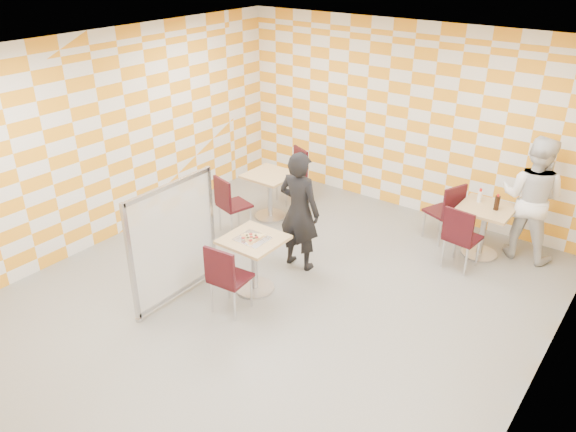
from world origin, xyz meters
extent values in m
plane|color=gray|center=(0.00, 0.00, 0.00)|extent=(7.00, 7.00, 0.00)
plane|color=white|center=(0.00, 0.00, 3.00)|extent=(7.00, 7.00, 0.00)
plane|color=white|center=(0.00, 3.50, 1.50)|extent=(6.00, 0.00, 6.00)
plane|color=white|center=(-3.00, 0.00, 1.50)|extent=(0.00, 7.00, 7.00)
plane|color=white|center=(3.00, 0.00, 1.50)|extent=(0.00, 7.00, 7.00)
cube|color=tan|center=(-0.35, 0.09, 0.73)|extent=(0.70, 0.70, 0.04)
cylinder|color=#A5A5AA|center=(-0.35, 0.09, 0.37)|extent=(0.08, 0.08, 0.70)
cylinder|color=#A5A5AA|center=(-0.35, 0.09, 0.01)|extent=(0.50, 0.50, 0.03)
cube|color=tan|center=(1.66, 2.69, 0.73)|extent=(0.70, 0.70, 0.04)
cylinder|color=#A5A5AA|center=(1.66, 2.69, 0.37)|extent=(0.08, 0.08, 0.70)
cylinder|color=#A5A5AA|center=(1.66, 2.69, 0.01)|extent=(0.50, 0.50, 0.03)
cube|color=tan|center=(-1.49, 1.85, 0.73)|extent=(0.70, 0.70, 0.04)
cylinder|color=#A5A5AA|center=(-1.49, 1.85, 0.37)|extent=(0.08, 0.08, 0.70)
cylinder|color=#A5A5AA|center=(-1.49, 1.85, 0.01)|extent=(0.50, 0.50, 0.03)
cube|color=#350A10|center=(-0.30, -0.41, 0.45)|extent=(0.46, 0.46, 0.04)
cube|color=#350A10|center=(-0.28, -0.61, 0.70)|extent=(0.42, 0.08, 0.45)
cylinder|color=silver|center=(-0.15, -0.22, 0.21)|extent=(0.03, 0.03, 0.43)
cylinder|color=silver|center=(-0.49, -0.25, 0.21)|extent=(0.03, 0.03, 0.43)
cylinder|color=silver|center=(-0.11, -0.56, 0.21)|extent=(0.03, 0.03, 0.43)
cylinder|color=silver|center=(-0.45, -0.59, 0.21)|extent=(0.03, 0.03, 0.43)
cube|color=#350A10|center=(1.55, 2.20, 0.45)|extent=(0.46, 0.46, 0.04)
cube|color=#350A10|center=(1.53, 2.01, 0.70)|extent=(0.42, 0.09, 0.45)
cylinder|color=silver|center=(1.74, 2.35, 0.21)|extent=(0.03, 0.03, 0.43)
cylinder|color=silver|center=(1.40, 2.39, 0.21)|extent=(0.03, 0.03, 0.43)
cylinder|color=silver|center=(1.70, 2.02, 0.21)|extent=(0.03, 0.03, 0.43)
cylinder|color=silver|center=(1.36, 2.05, 0.21)|extent=(0.03, 0.03, 0.43)
cube|color=#350A10|center=(1.01, 2.79, 0.45)|extent=(0.55, 0.55, 0.04)
cube|color=#350A10|center=(1.19, 2.71, 0.70)|extent=(0.19, 0.40, 0.45)
cylinder|color=silver|center=(0.91, 3.01, 0.21)|extent=(0.03, 0.03, 0.43)
cylinder|color=silver|center=(0.79, 2.70, 0.21)|extent=(0.03, 0.03, 0.43)
cylinder|color=silver|center=(1.23, 2.88, 0.21)|extent=(0.03, 0.03, 0.43)
cylinder|color=silver|center=(1.10, 2.57, 0.21)|extent=(0.03, 0.03, 0.43)
cube|color=#350A10|center=(-1.60, 1.13, 0.45)|extent=(0.52, 0.52, 0.04)
cube|color=#350A10|center=(-1.65, 0.94, 0.70)|extent=(0.42, 0.15, 0.45)
cylinder|color=silver|center=(-1.39, 1.25, 0.21)|extent=(0.03, 0.03, 0.43)
cylinder|color=silver|center=(-1.72, 1.34, 0.21)|extent=(0.03, 0.03, 0.43)
cylinder|color=silver|center=(-1.48, 0.93, 0.21)|extent=(0.03, 0.03, 0.43)
cylinder|color=silver|center=(-1.81, 1.02, 0.21)|extent=(0.03, 0.03, 0.43)
cube|color=#350A10|center=(-1.58, 2.52, 0.45)|extent=(0.56, 0.56, 0.04)
cube|color=#350A10|center=(-1.49, 2.70, 0.70)|extent=(0.40, 0.21, 0.45)
cylinder|color=silver|center=(-1.80, 2.44, 0.21)|extent=(0.03, 0.03, 0.43)
cylinder|color=silver|center=(-1.49, 2.30, 0.21)|extent=(0.03, 0.03, 0.43)
cylinder|color=silver|center=(-1.66, 2.75, 0.21)|extent=(0.03, 0.03, 0.43)
cylinder|color=silver|center=(-1.35, 2.61, 0.21)|extent=(0.03, 0.03, 0.43)
cube|color=white|center=(-1.03, -0.60, 0.80)|extent=(0.02, 1.30, 1.40)
cube|color=#B2B2B7|center=(-1.03, -0.60, 1.52)|extent=(0.05, 1.30, 0.05)
cube|color=#B2B2B7|center=(-1.03, -0.60, 0.08)|extent=(0.05, 1.30, 0.05)
cube|color=#B2B2B7|center=(-1.03, -1.25, 0.80)|extent=(0.05, 0.05, 1.50)
cylinder|color=#B2B2B7|center=(-1.03, -1.25, 0.03)|extent=(0.08, 0.08, 0.05)
cube|color=#B2B2B7|center=(-1.03, 0.05, 0.80)|extent=(0.05, 0.05, 1.50)
cylinder|color=#B2B2B7|center=(-1.03, 0.05, 0.03)|extent=(0.08, 0.08, 0.05)
imported|color=black|center=(-0.25, 0.92, 0.83)|extent=(0.62, 0.41, 1.66)
imported|color=white|center=(2.13, 3.05, 0.89)|extent=(0.88, 0.70, 1.77)
cube|color=silver|center=(-0.35, 0.07, 0.75)|extent=(0.38, 0.34, 0.01)
cone|color=tan|center=(-0.35, 0.07, 0.77)|extent=(0.40, 0.40, 0.02)
cone|color=#F2D88C|center=(-0.35, 0.09, 0.78)|extent=(0.33, 0.33, 0.01)
cylinder|color=maroon|center=(-0.41, -0.03, 0.79)|extent=(0.04, 0.04, 0.01)
cylinder|color=maroon|center=(-0.30, -0.02, 0.79)|extent=(0.04, 0.04, 0.01)
cylinder|color=maroon|center=(-0.35, 0.05, 0.79)|extent=(0.04, 0.04, 0.01)
cylinder|color=maroon|center=(-0.40, 0.10, 0.79)|extent=(0.04, 0.04, 0.01)
cylinder|color=maroon|center=(-0.29, 0.08, 0.79)|extent=(0.04, 0.04, 0.01)
torus|color=black|center=(-0.30, 0.04, 0.79)|extent=(0.03, 0.03, 0.01)
torus|color=black|center=(-0.37, 0.01, 0.79)|extent=(0.03, 0.03, 0.01)
torus|color=black|center=(-0.33, 0.11, 0.79)|extent=(0.03, 0.03, 0.01)
torus|color=black|center=(-0.42, 0.05, 0.79)|extent=(0.03, 0.03, 0.01)
cylinder|color=white|center=(1.51, 2.80, 0.83)|extent=(0.06, 0.06, 0.16)
cylinder|color=red|center=(1.51, 2.80, 0.93)|extent=(0.04, 0.04, 0.04)
cylinder|color=black|center=(1.78, 2.69, 0.85)|extent=(0.07, 0.07, 0.20)
cylinder|color=red|center=(1.78, 2.69, 0.96)|extent=(0.03, 0.03, 0.03)
camera|label=1|loc=(3.61, -4.52, 4.10)|focal=35.00mm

